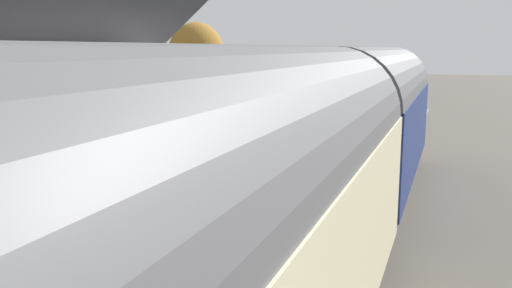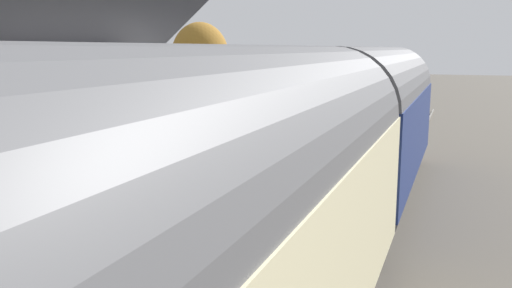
% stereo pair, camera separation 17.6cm
% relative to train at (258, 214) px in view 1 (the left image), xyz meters
% --- Properties ---
extents(ground_plane, '(160.00, 160.00, 0.00)m').
position_rel_train_xyz_m(ground_plane, '(6.44, 0.90, -2.22)').
color(ground_plane, '#4C473F').
extents(platform, '(32.00, 5.82, 0.88)m').
position_rel_train_xyz_m(platform, '(6.44, 4.81, -1.78)').
color(platform, gray).
rests_on(platform, ground).
extents(platform_edge_coping, '(32.00, 0.36, 0.02)m').
position_rel_train_xyz_m(platform_edge_coping, '(6.44, 2.08, -1.34)').
color(platform_edge_coping, beige).
rests_on(platform_edge_coping, platform).
extents(rail_near, '(52.00, 0.08, 0.14)m').
position_rel_train_xyz_m(rail_near, '(6.44, -0.72, -2.15)').
color(rail_near, gray).
rests_on(rail_near, ground).
extents(rail_far, '(52.00, 0.08, 0.14)m').
position_rel_train_xyz_m(rail_far, '(6.44, 0.72, -2.15)').
color(rail_far, gray).
rests_on(rail_far, ground).
extents(train, '(29.46, 2.73, 4.32)m').
position_rel_train_xyz_m(train, '(0.00, 0.00, 0.00)').
color(train, black).
rests_on(train, ground).
extents(station_building, '(6.63, 4.23, 6.04)m').
position_rel_train_xyz_m(station_building, '(3.08, 5.64, 0.30)').
color(station_building, silver).
rests_on(station_building, platform).
extents(bench_mid_platform, '(1.41, 0.47, 0.88)m').
position_rel_train_xyz_m(bench_mid_platform, '(11.94, 4.42, -0.87)').
color(bench_mid_platform, teal).
rests_on(bench_mid_platform, platform).
extents(planter_edge_near, '(0.55, 0.55, 0.84)m').
position_rel_train_xyz_m(planter_edge_near, '(12.36, 6.38, -0.92)').
color(planter_edge_near, black).
rests_on(planter_edge_near, platform).
extents(planter_corner_building, '(0.45, 0.45, 0.69)m').
position_rel_train_xyz_m(planter_corner_building, '(9.69, 3.73, -1.01)').
color(planter_corner_building, '#9E5138').
rests_on(planter_corner_building, platform).
extents(tree_mid_background, '(3.21, 3.00, 5.63)m').
position_rel_train_xyz_m(tree_mid_background, '(19.58, 10.60, 1.60)').
color(tree_mid_background, '#4C3828').
rests_on(tree_mid_background, ground).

